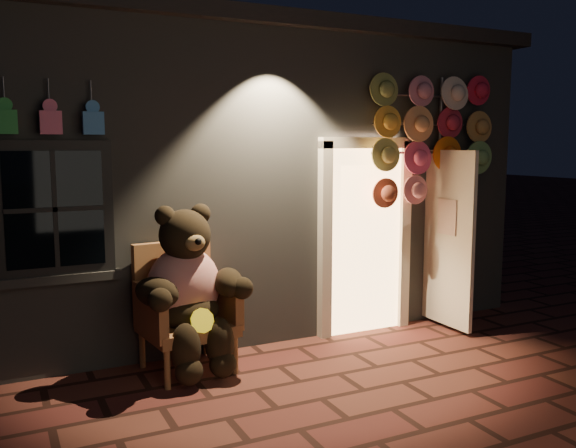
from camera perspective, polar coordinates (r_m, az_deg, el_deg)
ground at (r=5.31m, az=3.18°, el=-16.03°), size 60.00×60.00×0.00m
shop_building at (r=8.58m, az=-9.82°, el=4.84°), size 7.30×5.95×3.51m
wicker_armchair at (r=5.88m, az=-9.81°, el=-7.65°), size 0.90×0.83×1.19m
teddy_bear at (r=5.69m, az=-9.31°, el=-6.04°), size 1.11×0.92×1.54m
hat_rack at (r=7.10m, az=13.14°, el=8.09°), size 1.64×0.22×2.89m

